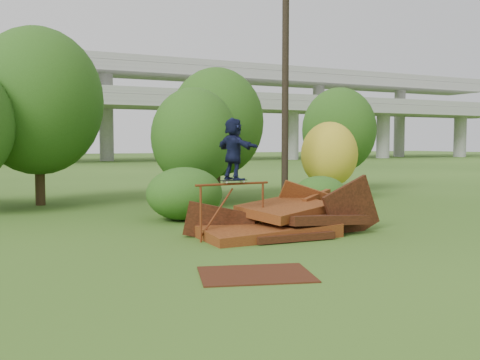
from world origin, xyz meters
name	(u,v)px	position (x,y,z in m)	size (l,w,h in m)	color
ground	(305,250)	(0.00, 0.00, 0.00)	(240.00, 240.00, 0.00)	#2D5116
scrap_pile	(283,222)	(0.62, 2.15, 0.37)	(5.81, 2.83, 2.04)	#451C0C
grind_rail	(233,199)	(-0.96, 2.11, 1.09)	(2.23, 0.26, 1.52)	#66290F
skateboard	(234,180)	(-0.94, 2.11, 1.59)	(0.75, 0.26, 0.08)	black
skater	(234,149)	(-0.94, 2.11, 2.43)	(1.55, 0.49, 1.67)	black
flat_plate	(256,274)	(-2.23, -1.68, 0.01)	(2.19, 1.56, 0.03)	#3D1A0D
tree_1	(38,101)	(-4.88, 12.69, 4.30)	(5.27, 5.27, 7.34)	black
tree_2	(194,137)	(0.53, 8.93, 2.81)	(3.38, 3.38, 4.76)	black
tree_3	(216,122)	(2.82, 12.02, 3.54)	(4.37, 4.37, 6.06)	black
tree_4	(329,155)	(7.14, 9.15, 2.06)	(2.57, 2.57, 3.55)	black
tree_5	(339,130)	(10.24, 12.68, 3.27)	(3.94, 3.94, 5.54)	black
shrub_left	(185,194)	(-0.94, 5.99, 0.89)	(2.58, 2.38, 1.79)	#224311
shrub_right	(320,196)	(3.67, 4.77, 0.72)	(2.03, 1.86, 1.44)	#224311
utility_pole	(285,78)	(4.26, 8.21, 5.24)	(1.40, 0.28, 10.33)	black
freeway_overpass	(40,83)	(0.00, 62.92, 10.32)	(160.00, 15.00, 13.70)	gray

